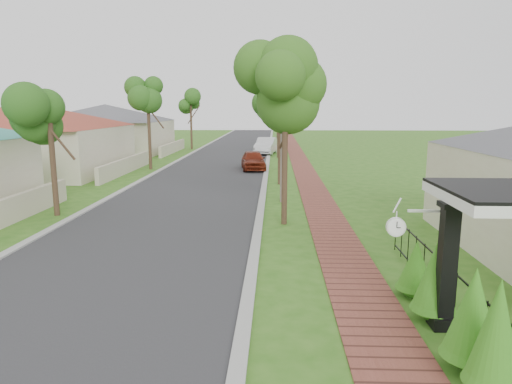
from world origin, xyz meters
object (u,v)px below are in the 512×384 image
(parked_car_red, at_px, (253,160))
(utility_pole, at_px, (283,121))
(parked_car_white, at_px, (266,146))
(station_clock, at_px, (398,225))
(porch_post, at_px, (446,273))
(near_tree, at_px, (286,90))

(parked_car_red, xyz_separation_m, utility_pole, (1.87, -11.03, 3.02))
(parked_car_white, bearing_deg, utility_pole, -78.39)
(parked_car_white, height_order, station_clock, station_clock)
(porch_post, bearing_deg, utility_pole, 103.84)
(porch_post, bearing_deg, parked_car_white, 96.94)
(utility_pole, height_order, station_clock, utility_pole)
(station_clock, bearing_deg, parked_car_white, 95.58)
(parked_car_red, distance_m, station_clock, 23.05)
(parked_car_red, height_order, near_tree, near_tree)
(porch_post, xyz_separation_m, station_clock, (-0.85, 0.40, 0.83))
(utility_pole, bearing_deg, station_clock, -79.72)
(porch_post, height_order, parked_car_red, porch_post)
(parked_car_white, xyz_separation_m, near_tree, (1.19, -26.10, 4.12))
(porch_post, bearing_deg, station_clock, 154.92)
(parked_car_red, xyz_separation_m, near_tree, (1.87, -15.06, 4.21))
(porch_post, xyz_separation_m, near_tree, (-2.96, 8.00, 3.76))
(parked_car_white, bearing_deg, porch_post, -74.52)
(near_tree, bearing_deg, station_clock, -74.50)
(porch_post, height_order, utility_pole, utility_pole)
(near_tree, xyz_separation_m, station_clock, (2.11, -7.60, -2.93))
(porch_post, relative_size, station_clock, 2.41)
(parked_car_red, relative_size, station_clock, 3.72)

